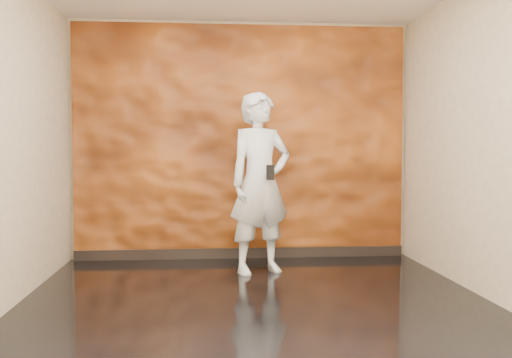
% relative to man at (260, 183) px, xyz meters
% --- Properties ---
extents(room, '(4.02, 4.02, 2.81)m').
position_rel_man_xyz_m(room, '(-0.15, -1.11, 0.46)').
color(room, black).
rests_on(room, ground).
extents(feature_wall, '(3.90, 0.06, 2.75)m').
position_rel_man_xyz_m(feature_wall, '(-0.15, 0.85, 0.44)').
color(feature_wall, '#BF5E1C').
rests_on(feature_wall, ground).
extents(baseboard, '(3.90, 0.04, 0.12)m').
position_rel_man_xyz_m(baseboard, '(-0.15, 0.81, -0.88)').
color(baseboard, black).
rests_on(baseboard, ground).
extents(man, '(0.81, 0.68, 1.89)m').
position_rel_man_xyz_m(man, '(0.00, 0.00, 0.00)').
color(man, '#9AA0A8').
rests_on(man, ground).
extents(phone, '(0.08, 0.04, 0.15)m').
position_rel_man_xyz_m(phone, '(0.08, -0.23, 0.12)').
color(phone, black).
rests_on(phone, man).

